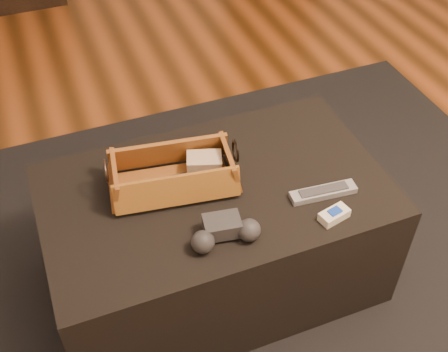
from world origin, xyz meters
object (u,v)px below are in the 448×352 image
object	(u,v)px
tv_remote	(168,184)
silver_remote	(323,192)
ottoman	(216,236)
cream_gadget	(334,215)
wicker_basket	(173,175)
game_controller	(225,232)

from	to	relation	value
tv_remote	silver_remote	xyz separation A→B (m)	(0.41, -0.18, -0.01)
ottoman	tv_remote	xyz separation A→B (m)	(-0.13, 0.04, 0.23)
silver_remote	cream_gadget	bearing A→B (deg)	-100.34
ottoman	wicker_basket	world-z (taller)	wicker_basket
tv_remote	wicker_basket	world-z (taller)	wicker_basket
wicker_basket	cream_gadget	size ratio (longest dim) A/B	4.27
cream_gadget	game_controller	bearing A→B (deg)	172.88
wicker_basket	game_controller	size ratio (longest dim) A/B	2.04
tv_remote	silver_remote	distance (m)	0.44
tv_remote	wicker_basket	xyz separation A→B (m)	(0.02, 0.01, 0.02)
ottoman	tv_remote	bearing A→B (deg)	161.17
game_controller	silver_remote	world-z (taller)	game_controller
wicker_basket	silver_remote	bearing A→B (deg)	-26.30
game_controller	tv_remote	bearing A→B (deg)	109.58
game_controller	cream_gadget	distance (m)	0.31
ottoman	tv_remote	world-z (taller)	tv_remote
cream_gadget	ottoman	bearing A→B (deg)	139.00
wicker_basket	game_controller	xyz separation A→B (m)	(0.06, -0.24, -0.01)
ottoman	cream_gadget	size ratio (longest dim) A/B	10.94
silver_remote	tv_remote	bearing A→B (deg)	156.13
ottoman	game_controller	bearing A→B (deg)	-103.21
tv_remote	cream_gadget	distance (m)	0.47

